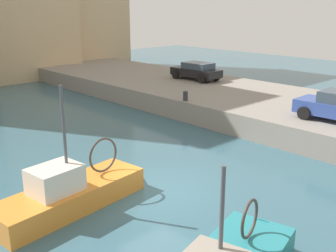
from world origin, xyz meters
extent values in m
plane|color=#386070|center=(0.00, 0.00, 0.00)|extent=(80.00, 80.00, 0.00)
cube|color=gray|center=(11.50, 0.00, 0.60)|extent=(9.00, 56.00, 1.20)
cube|color=orange|center=(-3.10, 1.08, 0.00)|extent=(5.48, 2.28, 1.57)
cone|color=orange|center=(-0.11, 1.45, 0.00)|extent=(1.07, 1.58, 1.48)
cube|color=#9E7A51|center=(-3.10, 1.08, 0.71)|extent=(5.25, 2.13, 0.08)
cube|color=beige|center=(-3.63, 1.01, 1.19)|extent=(1.69, 1.36, 0.89)
cylinder|color=#4C4C51|center=(-3.17, 1.07, 2.44)|extent=(0.10, 0.10, 3.47)
torus|color=#3F3833|center=(-1.62, 1.26, 1.45)|extent=(1.27, 0.23, 1.27)
sphere|color=white|center=(-4.79, 1.79, 0.24)|extent=(0.32, 0.32, 0.32)
cone|color=teal|center=(0.08, -4.44, 0.00)|extent=(1.27, 1.80, 1.62)
cylinder|color=#4C4C51|center=(-3.03, -5.24, 2.03)|extent=(0.10, 0.10, 2.67)
torus|color=#3F3833|center=(-1.36, -4.81, 1.33)|extent=(1.04, 0.34, 1.05)
cube|color=black|center=(12.90, 10.36, 1.75)|extent=(1.72, 3.86, 0.56)
cube|color=#384756|center=(12.90, 10.16, 2.26)|extent=(1.48, 2.18, 0.46)
cylinder|color=black|center=(12.05, 11.64, 1.52)|extent=(0.24, 0.65, 0.64)
cylinder|color=black|center=(13.68, 11.67, 1.52)|extent=(0.24, 0.65, 0.64)
cylinder|color=black|center=(12.12, 9.04, 1.52)|extent=(0.24, 0.65, 0.64)
cylinder|color=black|center=(13.74, 9.07, 1.52)|extent=(0.24, 0.65, 0.64)
cylinder|color=black|center=(8.63, -0.77, 1.52)|extent=(0.24, 0.65, 0.64)
cylinder|color=black|center=(10.30, -0.71, 1.52)|extent=(0.24, 0.65, 0.64)
cylinder|color=#2D2D33|center=(7.35, 6.00, 1.48)|extent=(0.28, 0.28, 0.55)
camera|label=1|loc=(-9.12, -10.06, 6.50)|focal=43.34mm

